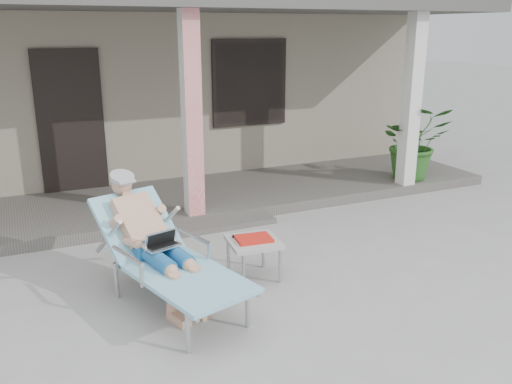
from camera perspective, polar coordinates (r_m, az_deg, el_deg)
name	(u,v)px	position (r m, az deg, el deg)	size (l,w,h in m)	color
ground	(262,291)	(5.51, 0.68, -10.41)	(60.00, 60.00, 0.00)	#9E9E99
house	(123,74)	(11.16, -13.79, 11.98)	(10.40, 5.40, 3.30)	gray
porch_deck	(177,201)	(8.10, -8.29, -0.92)	(10.00, 2.00, 0.15)	#605B56
porch_overhang	(170,8)	(7.68, -9.06, 18.63)	(10.00, 2.30, 2.85)	silver
porch_step	(203,228)	(7.08, -5.65, -3.81)	(2.00, 0.30, 0.07)	#605B56
lounger	(158,225)	(5.13, -10.27, -3.48)	(1.20, 1.98, 1.24)	#B7B7BC
side_table	(254,244)	(5.62, -0.24, -5.47)	(0.56, 0.56, 0.46)	#ABABA6
potted_palm	(414,142)	(9.19, 16.33, 5.04)	(1.08, 0.94, 1.20)	#26591E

